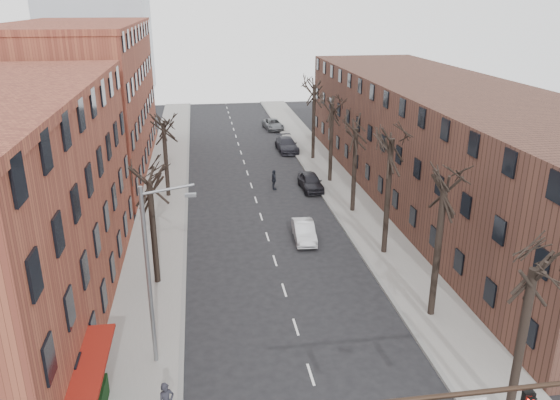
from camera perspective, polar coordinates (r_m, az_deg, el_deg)
name	(u,v)px	position (r m, az deg, el deg)	size (l,w,h in m)	color
sidewalk_left	(165,192)	(50.53, -11.97, 0.79)	(4.00, 90.00, 0.15)	gray
sidewalk_right	(336,184)	(51.96, 5.91, 1.67)	(4.00, 90.00, 0.15)	gray
building_left_far	(82,101)	(58.59, -19.97, 9.69)	(12.00, 28.00, 14.00)	brown
building_right	(444,143)	(48.74, 16.78, 5.70)	(12.00, 50.00, 10.00)	#4D2D24
tree_right_b	(430,316)	(32.06, 15.44, -11.56)	(5.20, 5.20, 10.80)	black
tree_right_c	(384,253)	(38.56, 10.77, -5.50)	(5.20, 5.20, 11.60)	black
tree_right_d	(352,212)	(45.54, 7.56, -1.22)	(5.20, 5.20, 10.00)	black
tree_right_e	(330,182)	(52.80, 5.22, 1.91)	(5.20, 5.20, 10.80)	black
tree_right_f	(313,159)	(60.26, 3.45, 4.28)	(5.20, 5.20, 11.60)	black
tree_left_a	(158,283)	(34.95, -12.63, -8.49)	(5.20, 5.20, 9.50)	black
tree_left_b	(169,197)	(49.59, -11.55, 0.35)	(5.20, 5.20, 9.50)	black
streetlight	(152,270)	(25.53, -13.25, -7.10)	(2.45, 0.22, 9.03)	slate
silver_sedan	(304,231)	(39.71, 2.53, -3.29)	(1.44, 4.12, 1.36)	silver
parked_car_near	(311,182)	(50.25, 3.22, 1.94)	(1.82, 4.53, 1.54)	black
parked_car_mid	(287,145)	(63.25, 0.71, 5.81)	(2.17, 5.34, 1.55)	#212129
parked_car_far	(273,124)	(74.36, -0.72, 7.92)	(2.24, 4.87, 1.35)	#595C61
pedestrian_crossing	(274,180)	(50.11, -0.64, 2.11)	(1.10, 0.46, 1.87)	black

